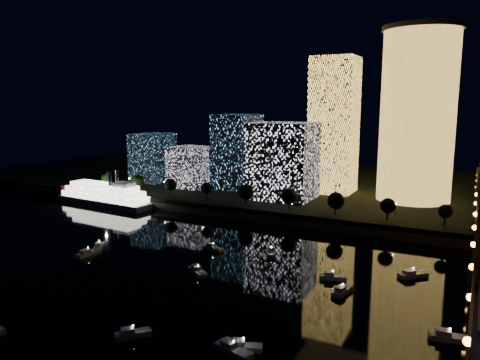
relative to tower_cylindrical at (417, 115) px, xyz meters
name	(u,v)px	position (x,y,z in m)	size (l,w,h in m)	color
ground	(196,305)	(-33.58, -131.47, -43.50)	(520.00, 520.00, 0.00)	black
far_bank	(354,189)	(-33.58, 28.53, -41.00)	(420.00, 160.00, 5.00)	black
seawall	(306,223)	(-33.58, -49.47, -42.00)	(420.00, 6.00, 3.00)	#6B5E4C
tower_cylindrical	(417,115)	(0.00, 0.00, 0.00)	(34.00, 34.00, 76.75)	#E7AF4A
tower_rectangular	(334,126)	(-38.50, 2.74, -5.70)	(20.62, 20.62, 65.60)	#E7AF4A
midrise_blocks	(230,158)	(-86.17, -15.71, -22.30)	(106.90, 39.54, 37.89)	silver
riverboat	(101,195)	(-137.41, -54.24, -39.01)	(58.89, 16.92, 17.50)	silver
motorboats	(211,286)	(-35.55, -120.71, -42.69)	(124.47, 81.48, 2.78)	silver
esplanade_trees	(248,192)	(-62.58, -43.47, -33.03)	(165.07, 6.86, 8.93)	black
street_lamps	(244,192)	(-67.58, -37.47, -34.48)	(132.70, 0.70, 5.65)	black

